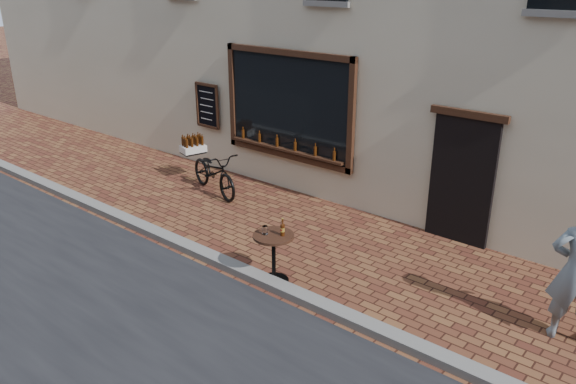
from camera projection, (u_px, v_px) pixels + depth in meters
The scene contains 4 objects.
ground at pixel (240, 282), 8.52m from camera, with size 90.00×90.00×0.00m, color #52261A.
kerb at pixel (249, 274), 8.64m from camera, with size 90.00×0.25×0.12m, color slate.
cargo_bicycle at pixel (213, 171), 11.81m from camera, with size 2.13×1.12×1.00m.
bistro_table at pixel (274, 248), 8.34m from camera, with size 0.62×0.62×1.06m.
Camera 1 is at (5.28, -5.26, 4.41)m, focal length 35.00 mm.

